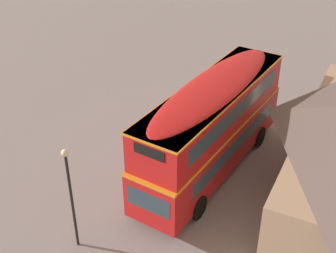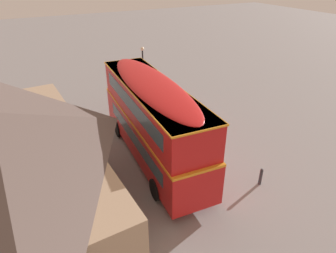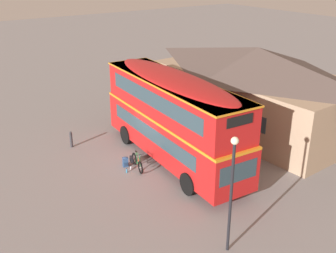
{
  "view_description": "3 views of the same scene",
  "coord_description": "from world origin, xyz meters",
  "px_view_note": "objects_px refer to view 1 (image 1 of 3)",
  "views": [
    {
      "loc": [
        17.71,
        7.83,
        13.91
      ],
      "look_at": [
        1.48,
        -1.32,
        2.32
      ],
      "focal_mm": 48.95,
      "sensor_mm": 36.0,
      "label": 1
    },
    {
      "loc": [
        -12.63,
        6.61,
        10.13
      ],
      "look_at": [
        0.58,
        -0.22,
        1.95
      ],
      "focal_mm": 31.82,
      "sensor_mm": 36.0,
      "label": 2
    },
    {
      "loc": [
        16.88,
        -10.75,
        10.22
      ],
      "look_at": [
        1.11,
        0.1,
        2.26
      ],
      "focal_mm": 43.29,
      "sensor_mm": 36.0,
      "label": 3
    }
  ],
  "objects_px": {
    "water_bottle_clear_plastic": "(171,150)",
    "street_lamp": "(70,189)",
    "double_decker_bus": "(212,124)",
    "backpack_on_ground": "(175,143)",
    "water_bottle_blue_sports": "(164,150)",
    "touring_bicycle": "(176,148)",
    "kerb_bollard": "(185,102)"
  },
  "relations": [
    {
      "from": "touring_bicycle",
      "to": "water_bottle_clear_plastic",
      "type": "xyz_separation_m",
      "value": [
        -0.07,
        -0.31,
        -0.27
      ]
    },
    {
      "from": "water_bottle_blue_sports",
      "to": "street_lamp",
      "type": "bearing_deg",
      "value": 1.67
    },
    {
      "from": "backpack_on_ground",
      "to": "water_bottle_clear_plastic",
      "type": "distance_m",
      "value": 0.51
    },
    {
      "from": "water_bottle_clear_plastic",
      "to": "street_lamp",
      "type": "relative_size",
      "value": 0.05
    },
    {
      "from": "kerb_bollard",
      "to": "backpack_on_ground",
      "type": "bearing_deg",
      "value": 20.14
    },
    {
      "from": "street_lamp",
      "to": "kerb_bollard",
      "type": "height_order",
      "value": "street_lamp"
    },
    {
      "from": "backpack_on_ground",
      "to": "water_bottle_clear_plastic",
      "type": "height_order",
      "value": "backpack_on_ground"
    },
    {
      "from": "double_decker_bus",
      "to": "street_lamp",
      "type": "height_order",
      "value": "double_decker_bus"
    },
    {
      "from": "double_decker_bus",
      "to": "touring_bicycle",
      "type": "bearing_deg",
      "value": -98.46
    },
    {
      "from": "double_decker_bus",
      "to": "street_lamp",
      "type": "relative_size",
      "value": 2.31
    },
    {
      "from": "touring_bicycle",
      "to": "street_lamp",
      "type": "relative_size",
      "value": 0.36
    },
    {
      "from": "touring_bicycle",
      "to": "water_bottle_blue_sports",
      "type": "distance_m",
      "value": 0.71
    },
    {
      "from": "water_bottle_clear_plastic",
      "to": "water_bottle_blue_sports",
      "type": "relative_size",
      "value": 0.9
    },
    {
      "from": "backpack_on_ground",
      "to": "water_bottle_blue_sports",
      "type": "bearing_deg",
      "value": -23.87
    },
    {
      "from": "double_decker_bus",
      "to": "backpack_on_ground",
      "type": "xyz_separation_m",
      "value": [
        -0.85,
        -2.47,
        -2.36
      ]
    },
    {
      "from": "double_decker_bus",
      "to": "backpack_on_ground",
      "type": "bearing_deg",
      "value": -109.02
    },
    {
      "from": "double_decker_bus",
      "to": "water_bottle_clear_plastic",
      "type": "relative_size",
      "value": 49.07
    },
    {
      "from": "kerb_bollard",
      "to": "double_decker_bus",
      "type": "bearing_deg",
      "value": 39.37
    },
    {
      "from": "street_lamp",
      "to": "kerb_bollard",
      "type": "relative_size",
      "value": 4.83
    },
    {
      "from": "double_decker_bus",
      "to": "water_bottle_blue_sports",
      "type": "bearing_deg",
      "value": -94.62
    },
    {
      "from": "double_decker_bus",
      "to": "backpack_on_ground",
      "type": "distance_m",
      "value": 3.52
    },
    {
      "from": "street_lamp",
      "to": "kerb_bollard",
      "type": "xyz_separation_m",
      "value": [
        -11.95,
        -1.37,
        -2.39
      ]
    },
    {
      "from": "water_bottle_blue_sports",
      "to": "touring_bicycle",
      "type": "bearing_deg",
      "value": 97.81
    },
    {
      "from": "touring_bicycle",
      "to": "kerb_bollard",
      "type": "bearing_deg",
      "value": -157.89
    },
    {
      "from": "touring_bicycle",
      "to": "kerb_bollard",
      "type": "relative_size",
      "value": 1.74
    },
    {
      "from": "backpack_on_ground",
      "to": "kerb_bollard",
      "type": "xyz_separation_m",
      "value": [
        -3.9,
        -1.43,
        0.21
      ]
    },
    {
      "from": "touring_bicycle",
      "to": "backpack_on_ground",
      "type": "bearing_deg",
      "value": -145.29
    },
    {
      "from": "double_decker_bus",
      "to": "street_lamp",
      "type": "xyz_separation_m",
      "value": [
        7.2,
        -2.53,
        0.25
      ]
    },
    {
      "from": "backpack_on_ground",
      "to": "kerb_bollard",
      "type": "height_order",
      "value": "kerb_bollard"
    },
    {
      "from": "kerb_bollard",
      "to": "water_bottle_clear_plastic",
      "type": "bearing_deg",
      "value": 18.86
    },
    {
      "from": "backpack_on_ground",
      "to": "water_bottle_blue_sports",
      "type": "height_order",
      "value": "backpack_on_ground"
    },
    {
      "from": "water_bottle_clear_plastic",
      "to": "touring_bicycle",
      "type": "bearing_deg",
      "value": 77.86
    }
  ]
}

